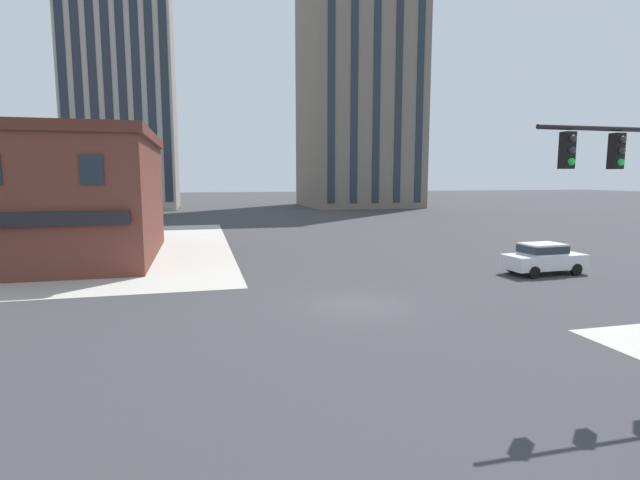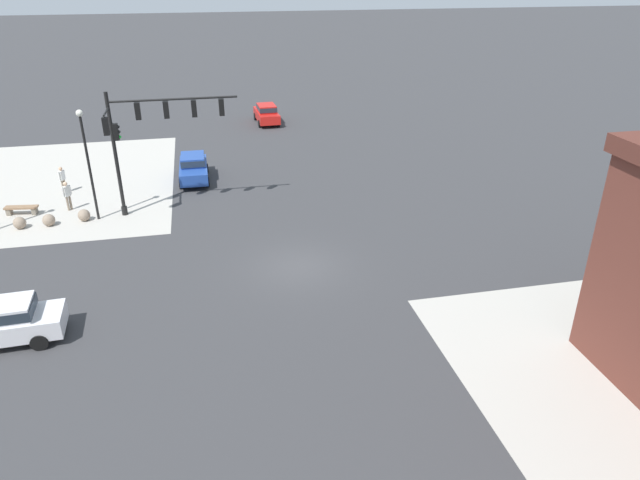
{
  "view_description": "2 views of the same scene",
  "coord_description": "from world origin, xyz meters",
  "views": [
    {
      "loc": [
        -6.11,
        -18.35,
        5.18
      ],
      "look_at": [
        0.23,
        6.86,
        1.81
      ],
      "focal_mm": 26.99,
      "sensor_mm": 36.0,
      "label": 1
    },
    {
      "loc": [
        4.01,
        23.47,
        12.93
      ],
      "look_at": [
        -0.1,
        4.36,
        3.45
      ],
      "focal_mm": 32.07,
      "sensor_mm": 36.0,
      "label": 2
    }
  ],
  "objects": [
    {
      "name": "ground_plane",
      "position": [
        0.0,
        0.0,
        0.0
      ],
      "size": [
        320.0,
        320.0,
        0.0
      ],
      "primitive_type": "plane",
      "color": "#38383A"
    },
    {
      "name": "sidewalk_corner_slab",
      "position": [
        16.0,
        -14.5,
        0.0
      ],
      "size": [
        20.0,
        19.0,
        0.02
      ],
      "primitive_type": "cube",
      "color": "#B7B2A8",
      "rests_on": "ground"
    },
    {
      "name": "traffic_signal_main",
      "position": [
        6.92,
        -8.04,
        4.82
      ],
      "size": [
        6.93,
        2.09,
        6.94
      ],
      "color": "black",
      "rests_on": "ground"
    },
    {
      "name": "bollard_sphere_curb_a",
      "position": [
        10.72,
        -7.79,
        0.33
      ],
      "size": [
        0.66,
        0.66,
        0.66
      ],
      "primitive_type": "sphere",
      "color": "gray",
      "rests_on": "ground"
    },
    {
      "name": "bollard_sphere_curb_b",
      "position": [
        12.5,
        -7.48,
        0.33
      ],
      "size": [
        0.66,
        0.66,
        0.66
      ],
      "primitive_type": "sphere",
      "color": "gray",
      "rests_on": "ground"
    },
    {
      "name": "bollard_sphere_curb_c",
      "position": [
        13.96,
        -7.41,
        0.33
      ],
      "size": [
        0.66,
        0.66,
        0.66
      ],
      "primitive_type": "sphere",
      "color": "gray",
      "rests_on": "ground"
    },
    {
      "name": "bench_near_signal",
      "position": [
        14.34,
        -9.46,
        0.33
      ],
      "size": [
        1.85,
        0.72,
        0.49
      ],
      "color": "#8E6B4C",
      "rests_on": "ground"
    },
    {
      "name": "pedestrian_walking_east",
      "position": [
        11.78,
        -9.59,
        1.0
      ],
      "size": [
        0.42,
        0.41,
        1.74
      ],
      "color": "gray",
      "rests_on": "ground"
    },
    {
      "name": "pedestrian_with_bag",
      "position": [
        12.59,
        -12.64,
        0.96
      ],
      "size": [
        0.34,
        0.49,
        1.68
      ],
      "color": "gray",
      "rests_on": "ground"
    },
    {
      "name": "street_lamp_corner_near",
      "position": [
        10.0,
        -7.89,
        3.79
      ],
      "size": [
        0.36,
        0.36,
        6.15
      ],
      "color": "black",
      "rests_on": "ground"
    },
    {
      "name": "car_main_southbound_near",
      "position": [
        4.62,
        -13.26,
        0.92
      ],
      "size": [
        1.93,
        4.42,
        1.68
      ],
      "color": "#23479E",
      "rests_on": "ground"
    },
    {
      "name": "car_main_southbound_far",
      "position": [
        11.87,
        3.56,
        0.92
      ],
      "size": [
        4.48,
        2.06,
        1.68
      ],
      "color": "silver",
      "rests_on": "ground"
    },
    {
      "name": "car_cross_eastbound",
      "position": [
        -2.0,
        -27.17,
        0.92
      ],
      "size": [
        2.01,
        4.46,
        1.68
      ],
      "color": "red",
      "rests_on": "ground"
    }
  ]
}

